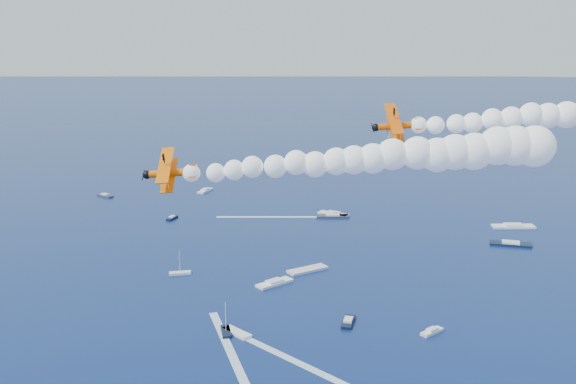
# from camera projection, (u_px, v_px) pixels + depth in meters

# --- Properties ---
(biplane_lead) EXTENTS (9.01, 10.47, 7.90)m
(biplane_lead) POSITION_uv_depth(u_px,v_px,m) (397.00, 126.00, 94.98)
(biplane_lead) COLOR #E25304
(biplane_trail) EXTENTS (9.28, 10.83, 8.06)m
(biplane_trail) POSITION_uv_depth(u_px,v_px,m) (171.00, 173.00, 88.44)
(biplane_trail) COLOR #FB6805
(smoke_trail_trail) EXTENTS (50.88, 30.55, 9.12)m
(smoke_trail_trail) POSITION_uv_depth(u_px,v_px,m) (365.00, 159.00, 88.15)
(smoke_trail_trail) COLOR white
(spectator_boats) EXTENTS (244.49, 168.96, 0.70)m
(spectator_boats) POSITION_uv_depth(u_px,v_px,m) (390.00, 266.00, 205.25)
(spectator_boats) COLOR silver
(spectator_boats) RESTS_ON ground
(boat_wakes) EXTENTS (80.06, 127.90, 0.04)m
(boat_wakes) POSITION_uv_depth(u_px,v_px,m) (266.00, 291.00, 186.20)
(boat_wakes) COLOR white
(boat_wakes) RESTS_ON ground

